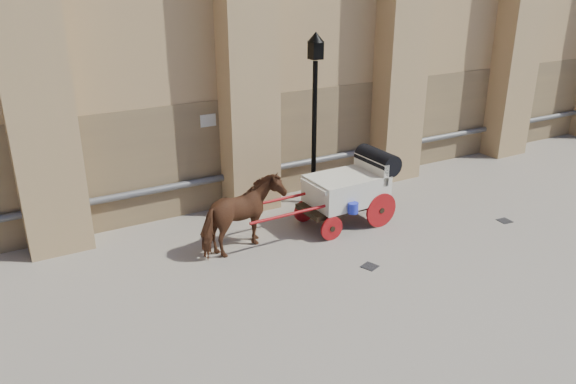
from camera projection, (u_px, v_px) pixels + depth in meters
ground at (358, 251)px, 13.13m from camera, size 90.00×90.00×0.00m
horse at (242, 216)px, 12.84m from camera, size 2.25×1.50×1.75m
carriage at (351, 186)px, 14.27m from camera, size 4.23×1.51×1.84m
street_lamp at (314, 116)px, 14.96m from camera, size 0.44×0.44×4.67m
drain_grate_near at (370, 266)px, 12.43m from camera, size 0.41×0.41×0.01m
drain_grate_far at (505, 221)px, 14.68m from camera, size 0.35×0.35×0.01m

